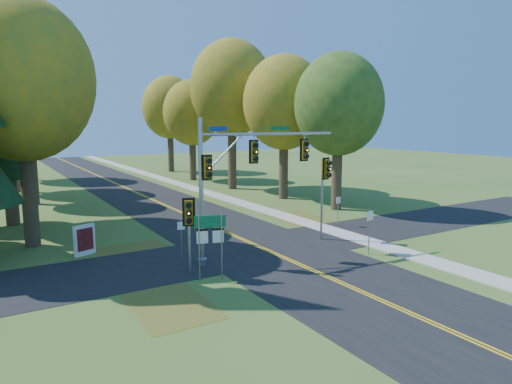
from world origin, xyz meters
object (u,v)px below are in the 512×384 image
traffic_mast (238,170)px  east_signal_pole (325,178)px  info_kiosk (84,240)px  route_sign_cluster (210,233)px

traffic_mast → east_signal_pole: size_ratio=1.61×
info_kiosk → traffic_mast: bearing=-57.6°
east_signal_pole → info_kiosk: east_signal_pole is taller
route_sign_cluster → info_kiosk: 8.33m
route_sign_cluster → info_kiosk: (-4.18, 7.08, -1.33)m
east_signal_pole → route_sign_cluster: 9.61m
traffic_mast → route_sign_cluster: 4.21m
traffic_mast → route_sign_cluster: traffic_mast is taller
traffic_mast → east_signal_pole: (6.43, 0.73, -0.91)m
route_sign_cluster → info_kiosk: size_ratio=1.83×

